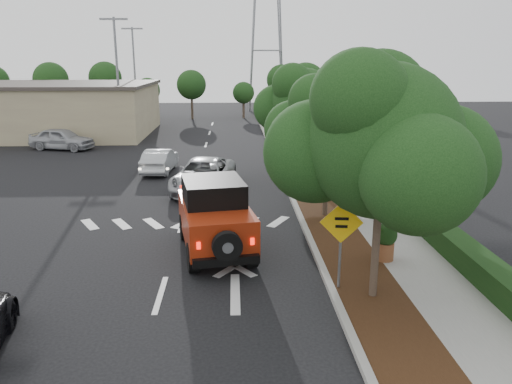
{
  "coord_description": "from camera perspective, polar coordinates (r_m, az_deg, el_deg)",
  "views": [
    {
      "loc": [
        2.0,
        -12.27,
        6.11
      ],
      "look_at": [
        2.7,
        3.0,
        2.01
      ],
      "focal_mm": 35.0,
      "sensor_mm": 36.0,
      "label": 1
    }
  ],
  "objects": [
    {
      "name": "parked_suv",
      "position": [
        37.06,
        -21.33,
        5.69
      ],
      "size": [
        4.73,
        2.92,
        1.5
      ],
      "primitive_type": "imported",
      "rotation": [
        0.0,
        0.0,
        1.29
      ],
      "color": "#A2A4AA",
      "rests_on": "ground"
    },
    {
      "name": "silver_sedan_oncoming",
      "position": [
        28.16,
        -10.95,
        3.57
      ],
      "size": [
        1.66,
        4.04,
        1.3
      ],
      "primitive_type": "imported",
      "rotation": [
        0.0,
        0.0,
        3.07
      ],
      "color": "#A9ADB1",
      "rests_on": "ground"
    },
    {
      "name": "silver_suv_ahead",
      "position": [
        23.85,
        -6.0,
        1.93
      ],
      "size": [
        3.23,
        5.66,
        1.49
      ],
      "primitive_type": "imported",
      "rotation": [
        0.0,
        0.0,
        -0.15
      ],
      "color": "#93969A",
      "rests_on": "ground"
    },
    {
      "name": "ground",
      "position": [
        13.85,
        -10.87,
        -11.46
      ],
      "size": [
        120.0,
        120.0,
        0.0
      ],
      "primitive_type": "plane",
      "color": "black",
      "rests_on": "ground"
    },
    {
      "name": "light_pole_b",
      "position": [
        51.52,
        -13.37,
        7.81
      ],
      "size": [
        2.0,
        0.22,
        9.0
      ],
      "primitive_type": null,
      "color": "slate",
      "rests_on": "ground"
    },
    {
      "name": "light_pole_a",
      "position": [
        39.67,
        -15.05,
        5.65
      ],
      "size": [
        2.0,
        0.22,
        9.0
      ],
      "primitive_type": null,
      "color": "slate",
      "rests_on": "ground"
    },
    {
      "name": "sidewalk",
      "position": [
        25.61,
        9.85,
        1.13
      ],
      "size": [
        2.0,
        70.0,
        0.12
      ],
      "primitive_type": "cube",
      "color": "gray",
      "rests_on": "ground"
    },
    {
      "name": "speed_hump_sign",
      "position": [
        13.33,
        9.69,
        -4.66
      ],
      "size": [
        1.13,
        0.15,
        2.42
      ],
      "rotation": [
        0.0,
        0.0,
        -0.11
      ],
      "color": "slate",
      "rests_on": "ground"
    },
    {
      "name": "street_tree_far",
      "position": [
        26.24,
        5.33,
        1.49
      ],
      "size": [
        3.4,
        3.4,
        5.62
      ],
      "primitive_type": null,
      "color": "black",
      "rests_on": "ground"
    },
    {
      "name": "transmission_tower",
      "position": [
        60.71,
        1.17,
        9.24
      ],
      "size": [
        7.0,
        4.0,
        28.0
      ],
      "primitive_type": null,
      "color": "slate",
      "rests_on": "ground"
    },
    {
      "name": "planting_strip",
      "position": [
        25.27,
        5.64,
        1.09
      ],
      "size": [
        1.8,
        70.0,
        0.12
      ],
      "primitive_type": "cube",
      "color": "black",
      "rests_on": "ground"
    },
    {
      "name": "terracotta_planter",
      "position": [
        15.75,
        14.58,
        -5.11
      ],
      "size": [
        0.7,
        0.7,
        1.22
      ],
      "rotation": [
        0.0,
        0.0,
        0.12
      ],
      "color": "brown",
      "rests_on": "ground"
    },
    {
      "name": "curb",
      "position": [
        25.14,
        3.39,
        1.1
      ],
      "size": [
        0.2,
        70.0,
        0.15
      ],
      "primitive_type": "cube",
      "color": "#9E9B93",
      "rests_on": "ground"
    },
    {
      "name": "street_tree_near",
      "position": [
        13.74,
        13.15,
        -11.82
      ],
      "size": [
        3.8,
        3.8,
        5.92
      ],
      "primitive_type": null,
      "color": "black",
      "rests_on": "ground"
    },
    {
      "name": "hedge",
      "position": [
        25.87,
        12.92,
        1.88
      ],
      "size": [
        0.8,
        70.0,
        0.8
      ],
      "primitive_type": "cube",
      "color": "black",
      "rests_on": "ground"
    },
    {
      "name": "commercial_building",
      "position": [
        46.12,
        -25.89,
        8.43
      ],
      "size": [
        22.0,
        12.0,
        4.0
      ],
      "primitive_type": "cube",
      "color": "#9C8C6C",
      "rests_on": "ground"
    },
    {
      "name": "street_tree_mid",
      "position": [
        20.06,
        7.85,
        -2.86
      ],
      "size": [
        3.2,
        3.2,
        5.32
      ],
      "primitive_type": null,
      "color": "black",
      "rests_on": "ground"
    },
    {
      "name": "red_jeep",
      "position": [
        16.27,
        -4.81,
        -2.63
      ],
      "size": [
        2.72,
        4.77,
        2.35
      ],
      "rotation": [
        0.0,
        0.0,
        0.18
      ],
      "color": "black",
      "rests_on": "ground"
    }
  ]
}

